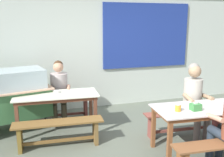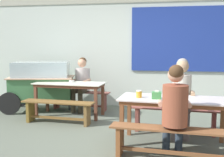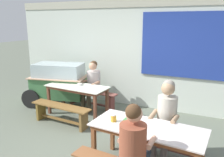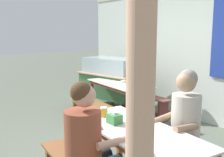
{
  "view_description": "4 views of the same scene",
  "coord_description": "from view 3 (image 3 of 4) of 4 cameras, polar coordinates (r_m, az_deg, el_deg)",
  "views": [
    {
      "loc": [
        -1.59,
        -3.43,
        2.03
      ],
      "look_at": [
        -0.24,
        0.84,
        1.03
      ],
      "focal_mm": 41.44,
      "sensor_mm": 36.0,
      "label": 1
    },
    {
      "loc": [
        0.76,
        -4.54,
        1.53
      ],
      "look_at": [
        -0.21,
        0.89,
        0.88
      ],
      "focal_mm": 44.77,
      "sensor_mm": 36.0,
      "label": 2
    },
    {
      "loc": [
        1.78,
        -3.28,
        2.22
      ],
      "look_at": [
        -0.16,
        0.94,
        1.08
      ],
      "focal_mm": 37.13,
      "sensor_mm": 36.0,
      "label": 3
    },
    {
      "loc": [
        2.96,
        -1.99,
        1.7
      ],
      "look_at": [
        -0.45,
        0.47,
        0.99
      ],
      "focal_mm": 43.4,
      "sensor_mm": 36.0,
      "label": 4
    }
  ],
  "objects": [
    {
      "name": "ground_plane",
      "position": [
        4.34,
        -3.38,
        -16.94
      ],
      "size": [
        40.0,
        40.0,
        0.0
      ],
      "primitive_type": "plane",
      "color": "#5F6657"
    },
    {
      "name": "backdrop_wall",
      "position": [
        6.03,
        7.83,
        6.39
      ],
      "size": [
        7.58,
        0.23,
        2.77
      ],
      "color": "silver",
      "rests_on": "ground_plane"
    },
    {
      "name": "dining_table_far",
      "position": [
        5.59,
        -8.59,
        -2.64
      ],
      "size": [
        1.54,
        0.74,
        0.73
      ],
      "color": "silver",
      "rests_on": "ground_plane"
    },
    {
      "name": "dining_table_near",
      "position": [
        3.51,
        8.71,
        -12.8
      ],
      "size": [
        1.7,
        0.83,
        0.73
      ],
      "color": "silver",
      "rests_on": "ground_plane"
    },
    {
      "name": "bench_far_back",
      "position": [
        6.17,
        -5.07,
        -4.5
      ],
      "size": [
        1.47,
        0.35,
        0.44
      ],
      "color": "brown",
      "rests_on": "ground_plane"
    },
    {
      "name": "bench_far_front",
      "position": [
        5.26,
        -12.47,
        -7.95
      ],
      "size": [
        1.47,
        0.39,
        0.44
      ],
      "color": "brown",
      "rests_on": "ground_plane"
    },
    {
      "name": "bench_near_back",
      "position": [
        4.19,
        11.53,
        -14.01
      ],
      "size": [
        1.56,
        0.36,
        0.44
      ],
      "color": "brown",
      "rests_on": "ground_plane"
    },
    {
      "name": "food_cart",
      "position": [
        6.36,
        -12.98,
        -0.66
      ],
      "size": [
        1.93,
        1.18,
        1.15
      ],
      "color": "#427B48",
      "rests_on": "ground_plane"
    },
    {
      "name": "person_center_facing",
      "position": [
        5.96,
        -4.88,
        -0.85
      ],
      "size": [
        0.5,
        0.57,
        1.26
      ],
      "color": "#403B2A",
      "rests_on": "ground_plane"
    },
    {
      "name": "person_near_front",
      "position": [
        3.01,
        5.51,
        -15.87
      ],
      "size": [
        0.45,
        0.56,
        1.29
      ],
      "color": "#2B3744",
      "rests_on": "ground_plane"
    },
    {
      "name": "person_right_near_table",
      "position": [
        3.91,
        13.09,
        -8.68
      ],
      "size": [
        0.45,
        0.58,
        1.32
      ],
      "color": "#6A5E5D",
      "rests_on": "ground_plane"
    },
    {
      "name": "tissue_box",
      "position": [
        3.46,
        4.22,
        -10.7
      ],
      "size": [
        0.14,
        0.12,
        0.13
      ],
      "color": "#408B46",
      "rests_on": "dining_table_near"
    },
    {
      "name": "condiment_jar",
      "position": [
        3.59,
        0.38,
        -9.69
      ],
      "size": [
        0.09,
        0.09,
        0.11
      ],
      "color": "orange",
      "rests_on": "dining_table_near"
    },
    {
      "name": "soup_bowl",
      "position": [
        5.62,
        -7.98,
        -1.44
      ],
      "size": [
        0.12,
        0.12,
        0.04
      ],
      "primitive_type": "cylinder",
      "color": "silver",
      "rests_on": "dining_table_far"
    }
  ]
}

